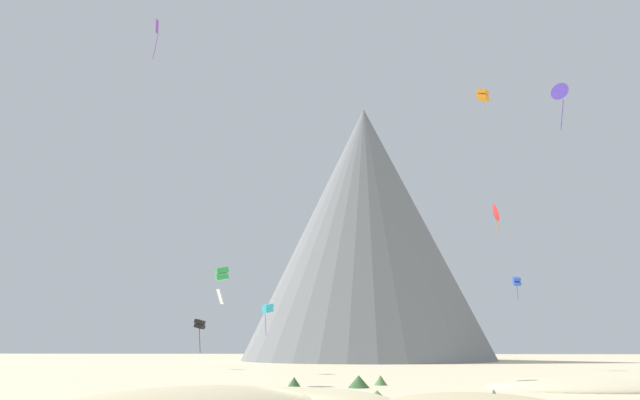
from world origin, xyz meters
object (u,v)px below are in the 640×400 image
object	(u,v)px
rock_massif	(368,248)
kite_green_low	(222,274)
kite_black_low	(200,324)
kite_violet_high	(157,31)
bush_ridge_crest	(359,382)
kite_cyan_low	(268,309)
bush_scatter_east	(494,398)
kite_indigo_high	(560,92)
bush_mid_center	(294,382)
bush_near_right	(381,380)
kite_orange_high	(483,95)
kite_blue_low	(517,281)
kite_red_mid	(495,213)
bush_near_left	(377,394)
kite_white_low	(220,297)

from	to	relation	value
rock_massif	kite_green_low	bearing A→B (deg)	-99.75
kite_black_low	kite_violet_high	xyz separation A→B (m)	(1.41, -30.42, 31.37)
bush_ridge_crest	kite_cyan_low	distance (m)	29.65
bush_scatter_east	kite_cyan_low	size ratio (longest dim) A/B	0.26
kite_green_low	kite_indigo_high	world-z (taller)	kite_indigo_high
rock_massif	kite_cyan_low	distance (m)	68.38
kite_green_low	kite_cyan_low	bearing A→B (deg)	153.66
bush_scatter_east	kite_green_low	distance (m)	30.52
kite_indigo_high	bush_scatter_east	bearing A→B (deg)	101.65
bush_mid_center	kite_black_low	xyz separation A→B (m)	(-17.97, 37.69, 6.01)
bush_near_right	kite_indigo_high	distance (m)	38.54
kite_violet_high	bush_mid_center	bearing A→B (deg)	112.75
kite_orange_high	kite_cyan_low	world-z (taller)	kite_orange_high
kite_blue_low	bush_mid_center	bearing A→B (deg)	52.55
rock_massif	kite_blue_low	world-z (taller)	rock_massif
bush_mid_center	kite_indigo_high	bearing A→B (deg)	22.62
kite_violet_high	bush_scatter_east	bearing A→B (deg)	96.80
kite_green_low	rock_massif	bearing A→B (deg)	146.99
kite_red_mid	bush_scatter_east	bearing A→B (deg)	-14.12
bush_near_left	bush_mid_center	world-z (taller)	bush_mid_center
bush_mid_center	kite_green_low	distance (m)	12.30
kite_orange_high	kite_red_mid	bearing A→B (deg)	25.57
bush_scatter_east	kite_red_mid	bearing A→B (deg)	77.20
bush_ridge_crest	kite_indigo_high	distance (m)	40.60
bush_near_left	kite_violet_high	size ratio (longest dim) A/B	0.24
bush_near_left	kite_cyan_low	xyz separation A→B (m)	(-12.90, 36.79, 7.72)
kite_white_low	kite_red_mid	world-z (taller)	kite_red_mid
bush_near_left	kite_violet_high	bearing A→B (deg)	140.71
bush_near_left	kite_cyan_low	size ratio (longest dim) A/B	0.29
kite_blue_low	kite_white_low	bearing A→B (deg)	39.43
kite_green_low	bush_near_left	bearing A→B (deg)	21.07
bush_near_right	kite_blue_low	size ratio (longest dim) A/B	0.34
kite_green_low	kite_violet_high	distance (m)	29.65
bush_ridge_crest	bush_mid_center	bearing A→B (deg)	166.30
bush_ridge_crest	kite_green_low	distance (m)	16.44
bush_scatter_east	kite_black_low	distance (m)	64.01
kite_orange_high	kite_cyan_low	distance (m)	43.49
bush_near_right	rock_massif	world-z (taller)	rock_massif
kite_orange_high	kite_green_low	distance (m)	51.30
bush_near_left	bush_mid_center	size ratio (longest dim) A/B	1.05
bush_near_left	kite_red_mid	world-z (taller)	kite_red_mid
bush_scatter_east	kite_blue_low	distance (m)	59.64
rock_massif	kite_white_low	xyz separation A→B (m)	(-16.11, -82.36, -16.81)
bush_ridge_crest	kite_violet_high	size ratio (longest dim) A/B	0.38
bush_ridge_crest	kite_orange_high	size ratio (longest dim) A/B	0.53
rock_massif	kite_cyan_low	world-z (taller)	rock_massif
bush_near_left	kite_red_mid	xyz separation A→B (m)	(16.41, 37.08, 19.85)
kite_black_low	kite_indigo_high	bearing A→B (deg)	-107.66
bush_ridge_crest	kite_white_low	xyz separation A→B (m)	(-13.95, 8.64, 7.75)
kite_white_low	kite_violet_high	bearing A→B (deg)	105.19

